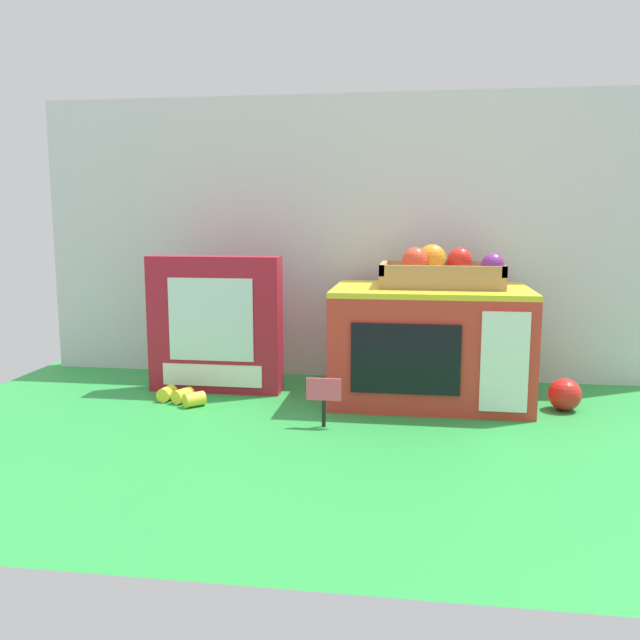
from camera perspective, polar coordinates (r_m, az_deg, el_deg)
The scene contains 8 objects.
ground_plane at distance 1.60m, azimuth 1.61°, elevation -6.27°, with size 1.70×1.70×0.00m, color green.
display_back_panel at distance 1.74m, azimuth 2.41°, elevation 6.93°, with size 1.61×0.03×0.72m, color silver.
toy_microwave at distance 1.54m, azimuth 9.34°, elevation -2.03°, with size 0.44×0.30×0.26m.
food_groups_crate at distance 1.56m, azimuth 10.32°, elevation 4.01°, with size 0.27×0.18×0.09m.
cookie_set_box at distance 1.61m, azimuth -8.93°, elevation -0.38°, with size 0.32×0.07×0.32m.
price_sign at distance 1.34m, azimuth 0.44°, elevation -6.38°, with size 0.07×0.01×0.10m.
loose_toy_banana at distance 1.55m, azimuth -11.74°, elevation -6.37°, with size 0.12×0.09×0.03m.
loose_toy_apple at distance 1.55m, azimuth 20.13°, elevation -5.97°, with size 0.07×0.07×0.07m, color red.
Camera 1 is at (0.18, -1.54, 0.42)m, focal length 37.56 mm.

